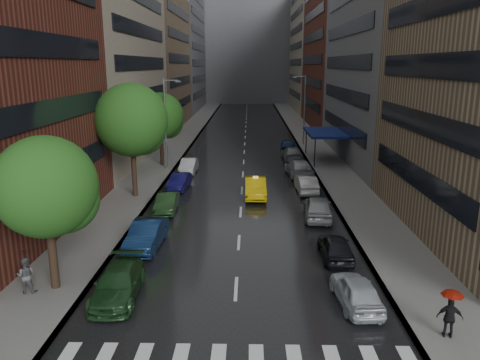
# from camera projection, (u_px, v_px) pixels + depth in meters

# --- Properties ---
(ground) EXTENTS (220.00, 220.00, 0.00)m
(ground) POSITION_uv_depth(u_px,v_px,m) (233.00, 336.00, 18.59)
(ground) COLOR gray
(ground) RESTS_ON ground
(road) EXTENTS (14.00, 140.00, 0.01)m
(road) POSITION_uv_depth(u_px,v_px,m) (245.00, 139.00, 67.11)
(road) COLOR black
(road) RESTS_ON ground
(sidewalk_left) EXTENTS (4.00, 140.00, 0.15)m
(sidewalk_left) POSITION_uv_depth(u_px,v_px,m) (183.00, 139.00, 67.26)
(sidewalk_left) COLOR gray
(sidewalk_left) RESTS_ON ground
(sidewalk_right) EXTENTS (4.00, 140.00, 0.15)m
(sidewalk_right) POSITION_uv_depth(u_px,v_px,m) (308.00, 139.00, 66.92)
(sidewalk_right) COLOR gray
(sidewalk_right) RESTS_ON ground
(buildings_left) EXTENTS (8.00, 108.00, 38.00)m
(buildings_left) POSITION_uv_depth(u_px,v_px,m) (149.00, 27.00, 72.07)
(buildings_left) COLOR maroon
(buildings_left) RESTS_ON ground
(buildings_right) EXTENTS (8.05, 109.10, 36.00)m
(buildings_right) POSITION_uv_depth(u_px,v_px,m) (346.00, 33.00, 69.70)
(buildings_right) COLOR #937A5B
(buildings_right) RESTS_ON ground
(building_far) EXTENTS (40.00, 14.00, 32.00)m
(building_far) POSITION_uv_depth(u_px,v_px,m) (248.00, 44.00, 129.23)
(building_far) COLOR slate
(building_far) RESTS_ON ground
(tree_near) EXTENTS (4.67, 4.67, 7.44)m
(tree_near) POSITION_uv_depth(u_px,v_px,m) (46.00, 187.00, 21.13)
(tree_near) COLOR #382619
(tree_near) RESTS_ON ground
(tree_mid) EXTENTS (5.73, 5.73, 9.12)m
(tree_mid) POSITION_uv_depth(u_px,v_px,m) (131.00, 120.00, 36.40)
(tree_mid) COLOR #382619
(tree_mid) RESTS_ON ground
(tree_far) EXTENTS (4.83, 4.83, 7.70)m
(tree_far) POSITION_uv_depth(u_px,v_px,m) (160.00, 116.00, 48.34)
(tree_far) COLOR #382619
(tree_far) RESTS_ON ground
(taxi) EXTENTS (1.72, 4.78, 1.57)m
(taxi) POSITION_uv_depth(u_px,v_px,m) (256.00, 188.00, 37.82)
(taxi) COLOR yellow
(taxi) RESTS_ON ground
(parked_cars_left) EXTENTS (2.17, 30.25, 1.57)m
(parked_cars_left) POSITION_uv_depth(u_px,v_px,m) (162.00, 210.00, 32.19)
(parked_cars_left) COLOR #1C3E1E
(parked_cars_left) RESTS_ON ground
(parked_cars_right) EXTENTS (2.67, 42.46, 1.61)m
(parked_cars_right) POSITION_uv_depth(u_px,v_px,m) (304.00, 178.00, 41.11)
(parked_cars_right) COLOR #B8BEC2
(parked_cars_right) RESTS_ON ground
(ped_black_umbrella) EXTENTS (0.96, 0.98, 2.09)m
(ped_black_umbrella) POSITION_uv_depth(u_px,v_px,m) (25.00, 268.00, 21.50)
(ped_black_umbrella) COLOR #57575C
(ped_black_umbrella) RESTS_ON sidewalk_left
(ped_red_umbrella) EXTENTS (1.04, 0.82, 2.01)m
(ped_red_umbrella) POSITION_uv_depth(u_px,v_px,m) (451.00, 309.00, 17.97)
(ped_red_umbrella) COLOR black
(ped_red_umbrella) RESTS_ON sidewalk_right
(street_lamp_left) EXTENTS (1.74, 0.22, 9.00)m
(street_lamp_left) POSITION_uv_depth(u_px,v_px,m) (166.00, 122.00, 46.67)
(street_lamp_left) COLOR gray
(street_lamp_left) RESTS_ON sidewalk_left
(street_lamp_right) EXTENTS (1.74, 0.22, 9.00)m
(street_lamp_right) POSITION_uv_depth(u_px,v_px,m) (304.00, 108.00, 60.93)
(street_lamp_right) COLOR gray
(street_lamp_right) RESTS_ON sidewalk_right
(awning) EXTENTS (4.00, 8.00, 3.12)m
(awning) POSITION_uv_depth(u_px,v_px,m) (325.00, 133.00, 51.62)
(awning) COLOR navy
(awning) RESTS_ON sidewalk_right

